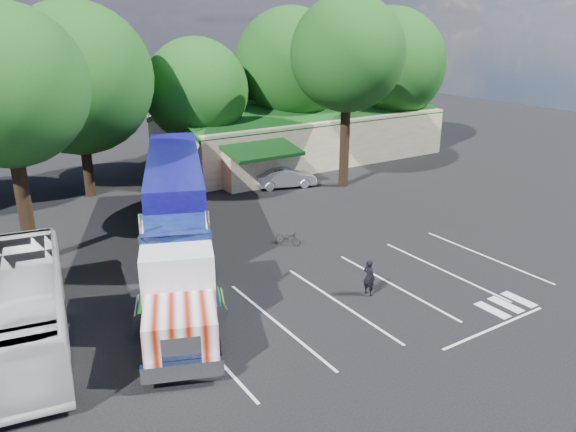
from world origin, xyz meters
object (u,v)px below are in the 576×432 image
bicycle (288,237)px  woman (369,277)px  tour_bus (28,306)px  silver_sedan (285,178)px  semi_truck (176,203)px

bicycle → woman: bearing=-122.1°
woman → tour_bus: (-13.43, 3.99, 0.65)m
woman → silver_sedan: bearing=-30.7°
semi_truck → silver_sedan: 13.45m
bicycle → silver_sedan: (5.84, 9.50, 0.34)m
bicycle → tour_bus: bearing=162.0°
tour_bus → bicycle: bearing=22.1°
tour_bus → silver_sedan: (19.47, 12.51, -0.76)m
woman → tour_bus: bearing=62.8°
semi_truck → silver_sedan: size_ratio=4.88×
woman → bicycle: bearing=-12.3°
semi_truck → bicycle: 6.37m
semi_truck → woman: semi_truck is taller
tour_bus → silver_sedan: 23.15m
bicycle → tour_bus: (-13.63, -3.01, 1.10)m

